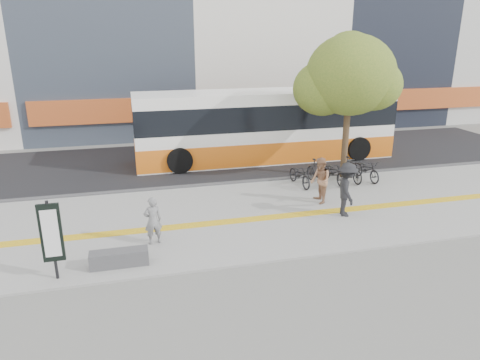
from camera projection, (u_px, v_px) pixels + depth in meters
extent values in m
plane|color=slate|center=(204.00, 239.00, 14.10)|extent=(120.00, 120.00, 0.00)
cube|color=gray|center=(197.00, 220.00, 15.47)|extent=(40.00, 7.00, 0.08)
cube|color=yellow|center=(199.00, 225.00, 15.00)|extent=(40.00, 0.45, 0.01)
cube|color=black|center=(174.00, 163.00, 22.37)|extent=(40.00, 8.00, 0.06)
cube|color=#39393C|center=(184.00, 187.00, 18.68)|extent=(40.00, 0.25, 0.14)
cube|color=#BA5121|center=(196.00, 107.00, 26.87)|extent=(19.00, 0.50, 1.40)
cube|color=#BA5121|center=(450.00, 97.00, 31.07)|extent=(15.20, 0.50, 1.40)
cube|color=#39393C|center=(119.00, 258.00, 12.30)|extent=(1.60, 0.45, 0.45)
cylinder|color=black|center=(52.00, 241.00, 11.37)|extent=(0.08, 0.08, 2.20)
cube|color=black|center=(51.00, 233.00, 11.30)|extent=(0.55, 0.08, 1.60)
cube|color=white|center=(51.00, 234.00, 11.26)|extent=(0.40, 0.02, 1.30)
cylinder|color=#3D2B1C|center=(345.00, 142.00, 19.58)|extent=(0.28, 0.28, 3.20)
ellipsoid|color=#426120|center=(350.00, 75.00, 18.66)|extent=(3.80, 3.80, 3.42)
ellipsoid|color=#426120|center=(323.00, 89.00, 19.07)|extent=(2.60, 2.60, 2.34)
ellipsoid|color=#426120|center=(374.00, 85.00, 18.63)|extent=(2.40, 2.40, 2.16)
ellipsoid|color=#426120|center=(349.00, 54.00, 19.21)|extent=(2.20, 2.20, 1.98)
cube|color=white|center=(266.00, 126.00, 22.45)|extent=(13.10, 2.73, 3.49)
cube|color=orange|center=(265.00, 148.00, 22.81)|extent=(13.13, 2.75, 1.09)
cube|color=black|center=(266.00, 114.00, 22.26)|extent=(13.13, 2.75, 1.20)
cylinder|color=black|center=(180.00, 160.00, 20.48)|extent=(1.20, 0.38, 1.20)
cylinder|color=black|center=(173.00, 147.00, 22.99)|extent=(1.20, 0.38, 1.20)
cylinder|color=black|center=(358.00, 148.00, 22.62)|extent=(1.20, 0.38, 1.20)
cylinder|color=black|center=(335.00, 137.00, 25.13)|extent=(1.20, 0.38, 1.20)
imported|color=black|center=(300.00, 175.00, 18.73)|extent=(0.81, 1.86, 0.95)
imported|color=black|center=(317.00, 172.00, 18.90)|extent=(0.67, 1.80, 1.05)
imported|color=black|center=(334.00, 172.00, 19.10)|extent=(0.81, 1.86, 0.95)
imported|color=black|center=(351.00, 170.00, 19.27)|extent=(0.67, 1.80, 1.05)
imported|color=black|center=(367.00, 170.00, 19.47)|extent=(0.81, 1.86, 0.95)
imported|color=black|center=(153.00, 220.00, 13.45)|extent=(0.61, 0.47, 1.52)
imported|color=#9A6D50|center=(320.00, 181.00, 16.71)|extent=(0.72, 0.89, 1.76)
imported|color=black|center=(347.00, 189.00, 15.50)|extent=(1.01, 1.39, 1.93)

